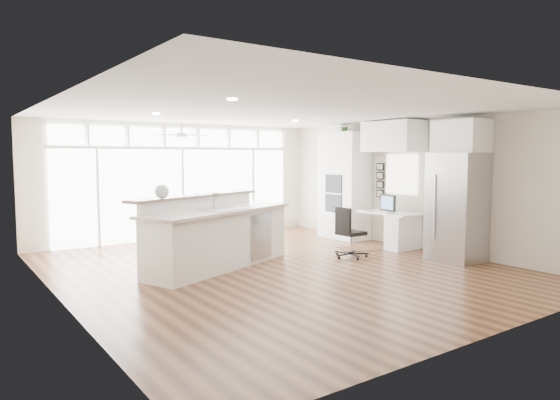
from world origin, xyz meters
TOP-DOWN VIEW (x-y plane):
  - floor at (0.00, 0.00)m, footprint 7.00×8.00m
  - ceiling at (0.00, 0.00)m, footprint 7.00×8.00m
  - wall_back at (0.00, 4.00)m, footprint 7.00×0.04m
  - wall_front at (0.00, -4.00)m, footprint 7.00×0.04m
  - wall_left at (-3.50, 0.00)m, footprint 0.04×8.00m
  - wall_right at (3.50, 0.00)m, footprint 0.04×8.00m
  - glass_wall at (0.00, 3.94)m, footprint 5.80×0.06m
  - transom_row at (0.00, 3.94)m, footprint 5.90×0.06m
  - desk_window at (3.46, 0.30)m, footprint 0.04×0.85m
  - ceiling_fan at (-0.50, 2.80)m, footprint 1.16×1.16m
  - recessed_lights at (0.00, 0.20)m, footprint 3.40×3.00m
  - oven_cabinet at (3.17, 1.80)m, footprint 0.64×1.20m
  - desk_nook at (3.13, 0.30)m, footprint 0.72×1.30m
  - upper_cabinets at (3.17, 0.30)m, footprint 0.64×1.30m
  - refrigerator at (3.11, -1.35)m, footprint 0.76×0.90m
  - fridge_cabinet at (3.17, -1.35)m, footprint 0.64×0.90m
  - framed_photos at (3.46, 0.92)m, footprint 0.06×0.22m
  - kitchen_island at (-0.77, 0.66)m, footprint 3.37×2.29m
  - rug at (2.45, 0.53)m, footprint 0.95×0.80m
  - office_chair at (1.69, -0.03)m, footprint 0.50×0.46m
  - fishbowl at (-1.80, 0.67)m, footprint 0.28×0.28m
  - monitor at (3.05, 0.30)m, footprint 0.15×0.47m
  - keyboard at (2.88, 0.30)m, footprint 0.14×0.36m
  - potted_plant at (3.17, 1.80)m, footprint 0.31×0.33m

SIDE VIEW (x-z plane):
  - floor at x=0.00m, z-range -0.02..0.00m
  - rug at x=2.45m, z-range 0.00..0.01m
  - desk_nook at x=3.13m, z-range 0.00..0.76m
  - office_chair at x=1.69m, z-range 0.00..0.96m
  - kitchen_island at x=-0.77m, z-range 0.00..1.25m
  - keyboard at x=2.88m, z-range 0.76..0.78m
  - monitor at x=3.05m, z-range 0.76..1.15m
  - refrigerator at x=3.11m, z-range 0.00..2.00m
  - glass_wall at x=0.00m, z-range 0.01..2.09m
  - oven_cabinet at x=3.17m, z-range 0.00..2.50m
  - wall_back at x=0.00m, z-range 0.00..2.70m
  - wall_front at x=0.00m, z-range 0.00..2.70m
  - wall_left at x=-3.50m, z-range 0.00..2.70m
  - wall_right at x=3.50m, z-range 0.00..2.70m
  - fishbowl at x=-1.80m, z-range 1.25..1.49m
  - framed_photos at x=3.46m, z-range 1.00..1.80m
  - desk_window at x=3.46m, z-range 1.12..1.98m
  - fridge_cabinet at x=3.17m, z-range 2.00..2.60m
  - upper_cabinets at x=3.17m, z-range 2.03..2.67m
  - transom_row at x=0.00m, z-range 2.18..2.58m
  - ceiling_fan at x=-0.50m, z-range 2.32..2.64m
  - potted_plant at x=3.17m, z-range 2.50..2.73m
  - recessed_lights at x=0.00m, z-range 2.67..2.69m
  - ceiling at x=0.00m, z-range 2.69..2.71m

